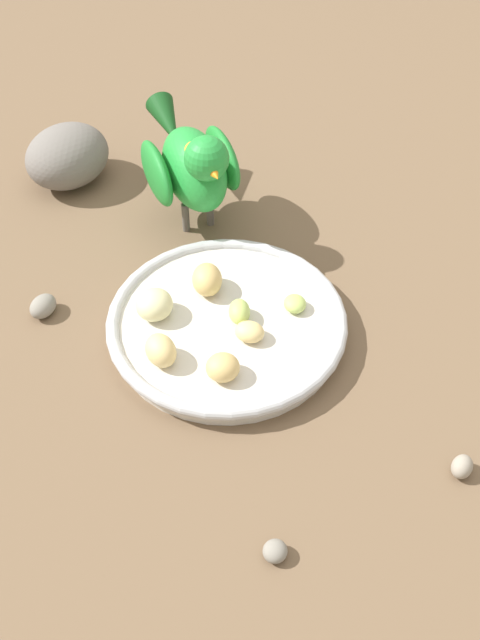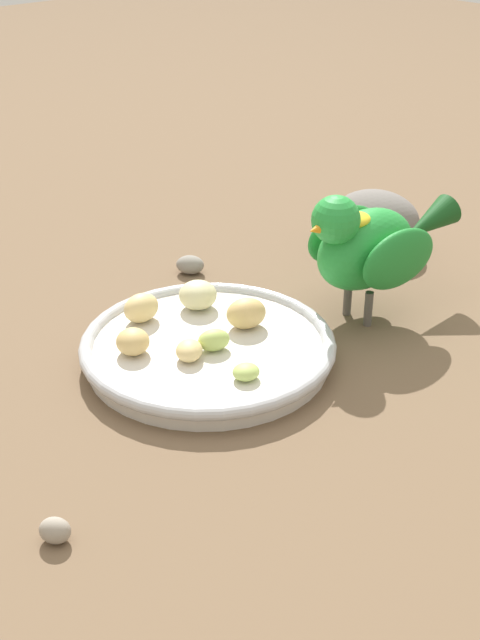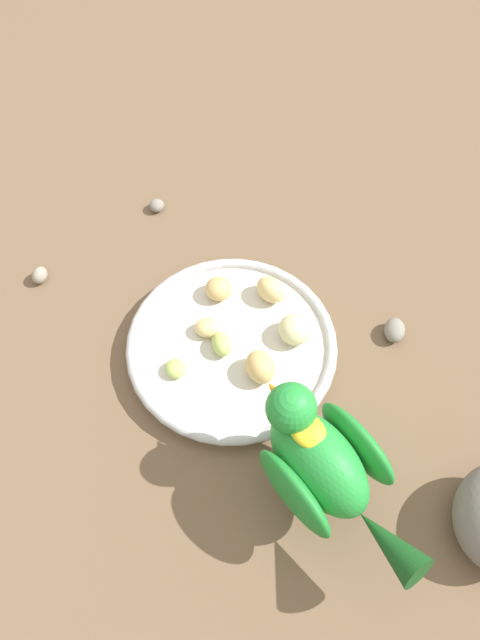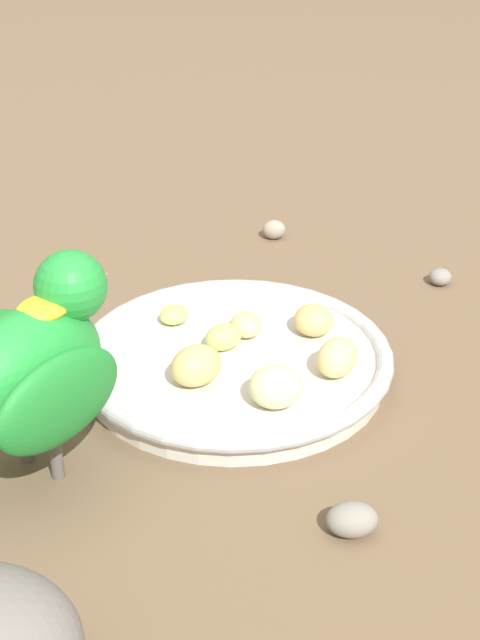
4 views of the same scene
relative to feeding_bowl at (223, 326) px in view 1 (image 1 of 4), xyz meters
The scene contains 14 objects.
ground_plane 0.02m from the feeding_bowl, 101.76° to the left, with size 4.00×4.00×0.00m, color brown.
feeding_bowl is the anchor object (origin of this frame).
apple_piece_0 0.07m from the feeding_bowl, 65.62° to the left, with size 0.03×0.03×0.02m, color tan.
apple_piece_1 0.08m from the feeding_bowl, 18.32° to the left, with size 0.04×0.03×0.03m, color #E5C67F.
apple_piece_2 0.08m from the feeding_bowl, 169.18° to the left, with size 0.02×0.02×0.01m, color #B2CC66.
apple_piece_3 0.04m from the feeding_bowl, 115.42° to the left, with size 0.03×0.02×0.02m, color #E5C67F.
apple_piece_4 0.02m from the feeding_bowl, 169.70° to the left, with size 0.03×0.02×0.02m, color #B2CC66.
apple_piece_5 0.07m from the feeding_bowl, 33.71° to the right, with size 0.04×0.04×0.03m, color beige.
apple_piece_6 0.05m from the feeding_bowl, 89.85° to the right, with size 0.04×0.03×0.03m, color tan.
parrot 0.19m from the feeding_bowl, 104.17° to the right, with size 0.10×0.21×0.14m.
rock_large 0.32m from the feeding_bowl, 78.58° to the right, with size 0.11×0.09×0.07m, color slate.
pebble_0 0.24m from the feeding_bowl, 75.42° to the left, with size 0.02×0.02×0.02m, color gray.
pebble_1 0.19m from the feeding_bowl, 34.34° to the right, with size 0.03×0.02×0.02m, color gray.
pebble_2 0.26m from the feeding_bowl, 116.93° to the left, with size 0.02×0.02×0.02m, color gray.
Camera 1 is at (0.21, 0.45, 0.57)m, focal length 42.48 mm.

